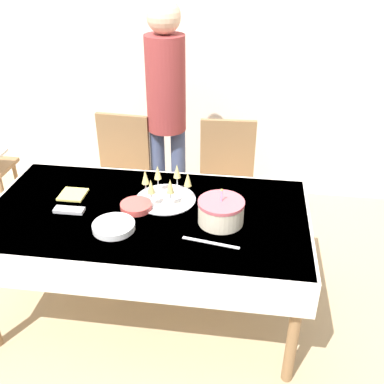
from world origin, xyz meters
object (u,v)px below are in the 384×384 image
object	(u,v)px
dining_chair_far_right	(226,181)
plate_stack_dessert	(136,206)
dining_chair_far_left	(121,174)
champagne_tray	(165,188)
plate_stack_main	(114,226)
birthday_cake	(221,212)
person_standing	(166,101)

from	to	relation	value
dining_chair_far_right	plate_stack_dessert	xyz separation A→B (m)	(-0.46, -0.79, 0.23)
dining_chair_far_left	plate_stack_dessert	bearing A→B (deg)	-67.11
dining_chair_far_right	champagne_tray	world-z (taller)	dining_chair_far_right
dining_chair_far_left	plate_stack_main	size ratio (longest dim) A/B	4.23
birthday_cake	champagne_tray	xyz separation A→B (m)	(-0.34, 0.19, 0.01)
champagne_tray	dining_chair_far_right	bearing A→B (deg)	64.48
dining_chair_far_left	birthday_cake	size ratio (longest dim) A/B	3.81
birthday_cake	person_standing	bearing A→B (deg)	115.62
person_standing	dining_chair_far_right	bearing A→B (deg)	-18.25
birthday_cake	plate_stack_dessert	distance (m)	0.49
champagne_tray	plate_stack_main	world-z (taller)	champagne_tray
plate_stack_main	dining_chair_far_left	bearing A→B (deg)	104.84
dining_chair_far_right	plate_stack_main	bearing A→B (deg)	-117.82
birthday_cake	person_standing	world-z (taller)	person_standing
dining_chair_far_right	person_standing	xyz separation A→B (m)	(-0.46, 0.15, 0.54)
person_standing	birthday_cake	bearing A→B (deg)	-64.38
birthday_cake	person_standing	distance (m)	1.15
birthday_cake	champagne_tray	world-z (taller)	birthday_cake
birthday_cake	plate_stack_main	distance (m)	0.58
dining_chair_far_right	champagne_tray	xyz separation A→B (m)	(-0.32, -0.67, 0.29)
dining_chair_far_right	birthday_cake	distance (m)	0.91
plate_stack_dessert	person_standing	bearing A→B (deg)	89.88
dining_chair_far_right	plate_stack_main	size ratio (longest dim) A/B	4.23
plate_stack_main	plate_stack_dessert	distance (m)	0.22
dining_chair_far_right	birthday_cake	xyz separation A→B (m)	(0.02, -0.86, 0.28)
plate_stack_main	person_standing	size ratio (longest dim) A/B	0.13
dining_chair_far_left	champagne_tray	world-z (taller)	dining_chair_far_left
dining_chair_far_right	birthday_cake	world-z (taller)	dining_chair_far_right
champagne_tray	plate_stack_dessert	xyz separation A→B (m)	(-0.15, -0.13, -0.06)
dining_chair_far_right	plate_stack_dessert	world-z (taller)	dining_chair_far_right
dining_chair_far_left	dining_chair_far_right	world-z (taller)	same
champagne_tray	plate_stack_dessert	bearing A→B (deg)	-138.66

